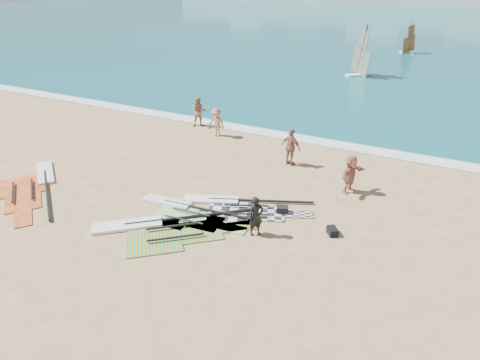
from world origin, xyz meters
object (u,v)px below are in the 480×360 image
at_px(rig_grey, 236,206).
at_px(beachgoer_right, 351,174).
at_px(rig_green, 183,211).
at_px(beachgoer_mid, 216,122).
at_px(person_wetsuit, 256,216).
at_px(gear_bag_far, 332,231).
at_px(rig_orange, 161,229).
at_px(beachgoer_left, 199,112).
at_px(rig_red, 34,186).
at_px(gear_bag_near, 282,210).
at_px(beachgoer_back, 291,147).

distance_m(rig_grey, beachgoer_right, 5.35).
distance_m(rig_green, beachgoer_mid, 9.04).
bearing_deg(rig_grey, person_wetsuit, -64.77).
height_order(gear_bag_far, beachgoer_right, beachgoer_right).
bearing_deg(rig_orange, person_wetsuit, -17.55).
bearing_deg(beachgoer_left, rig_red, -136.49).
relative_size(gear_bag_near, person_wetsuit, 0.30).
distance_m(gear_bag_far, beachgoer_back, 6.45).
relative_size(rig_orange, beachgoer_left, 3.04).
distance_m(rig_grey, beachgoer_back, 5.24).
height_order(rig_grey, beachgoer_mid, beachgoer_mid).
xyz_separation_m(rig_red, beachgoer_left, (2.34, 10.69, 0.91)).
bearing_deg(gear_bag_near, gear_bag_far, -14.20).
relative_size(rig_orange, gear_bag_near, 12.09).
xyz_separation_m(gear_bag_far, beachgoer_right, (-0.26, 3.68, 0.74)).
xyz_separation_m(rig_orange, beachgoer_left, (-5.09, 10.91, 0.91)).
xyz_separation_m(gear_bag_near, beachgoer_mid, (-6.90, 6.58, 0.72)).
xyz_separation_m(rig_green, gear_bag_far, (5.92, 1.26, 0.09)).
bearing_deg(beachgoer_mid, beachgoer_right, -11.70).
distance_m(gear_bag_far, beachgoer_mid, 11.63).
relative_size(rig_grey, gear_bag_far, 12.08).
relative_size(gear_bag_far, beachgoer_mid, 0.27).
height_order(gear_bag_near, beachgoer_left, beachgoer_left).
xyz_separation_m(rig_green, beachgoer_back, (2.25, 6.50, 0.92)).
distance_m(beachgoer_left, beachgoer_back, 7.95).
relative_size(rig_red, beachgoer_back, 2.67).
xyz_separation_m(rig_grey, beachgoer_mid, (-4.98, 7.04, 0.82)).
bearing_deg(gear_bag_far, rig_orange, -155.62).
bearing_deg(rig_red, beachgoer_mid, 103.68).
bearing_deg(beachgoer_mid, person_wetsuit, -42.54).
relative_size(rig_grey, beachgoer_left, 2.95).
distance_m(beachgoer_left, beachgoer_mid, 2.17).
bearing_deg(gear_bag_far, beachgoer_mid, 141.98).
relative_size(rig_green, person_wetsuit, 3.23).
relative_size(rig_orange, beachgoer_back, 2.99).
distance_m(rig_green, beachgoer_right, 7.56).
height_order(rig_green, gear_bag_near, gear_bag_near).
bearing_deg(rig_red, gear_bag_far, 47.90).
bearing_deg(beachgoer_left, rig_green, -95.76).
distance_m(rig_red, gear_bag_far, 13.60).
xyz_separation_m(gear_bag_near, beachgoer_right, (1.98, 3.11, 0.73)).
height_order(rig_orange, gear_bag_near, gear_bag_near).
height_order(rig_orange, beachgoer_left, beachgoer_left).
distance_m(gear_bag_near, beachgoer_mid, 9.56).
height_order(gear_bag_near, gear_bag_far, gear_bag_near).
distance_m(rig_green, beachgoer_back, 6.94).
distance_m(rig_red, beachgoer_right, 14.51).
xyz_separation_m(rig_orange, gear_bag_near, (3.71, 3.26, 0.10)).
relative_size(rig_green, rig_red, 0.98).
distance_m(beachgoer_left, beachgoer_right, 11.69).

